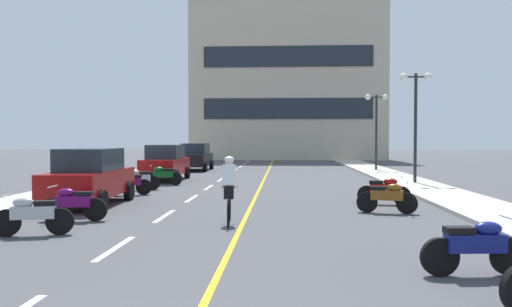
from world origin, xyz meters
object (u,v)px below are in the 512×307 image
at_px(parked_car_near, 90,177).
at_px(motorcycle_5, 384,190).
at_px(motorcycle_6, 128,183).
at_px(motorcycle_3, 74,203).
at_px(cyclist_rider, 229,188).
at_px(street_lamp_far, 376,114).
at_px(street_lamp_mid, 416,102).
at_px(parked_car_mid, 166,162).
at_px(motorcycle_1, 476,246).
at_px(motorcycle_2, 33,214).
at_px(motorcycle_7, 139,179).
at_px(parked_car_far, 196,157).
at_px(motorcycle_8, 163,175).
at_px(motorcycle_4, 387,197).

bearing_deg(parked_car_near, motorcycle_5, 4.72).
bearing_deg(motorcycle_6, motorcycle_3, -85.89).
relative_size(parked_car_near, cyclist_rider, 2.40).
relative_size(street_lamp_far, motorcycle_6, 2.97).
distance_m(street_lamp_mid, motorcycle_6, 13.26).
relative_size(parked_car_mid, cyclist_rider, 2.38).
height_order(street_lamp_mid, motorcycle_3, street_lamp_mid).
bearing_deg(cyclist_rider, motorcycle_1, -45.97).
xyz_separation_m(motorcycle_3, motorcycle_6, (-0.42, 5.80, 0.00)).
height_order(motorcycle_2, motorcycle_7, same).
bearing_deg(cyclist_rider, motorcycle_3, 178.34).
relative_size(parked_car_mid, parked_car_far, 1.00).
bearing_deg(motorcycle_8, cyclist_rider, -67.31).
distance_m(motorcycle_5, motorcycle_8, 10.57).
height_order(parked_car_near, motorcycle_5, parked_car_near).
distance_m(street_lamp_far, motorcycle_3, 23.15).
xyz_separation_m(motorcycle_1, motorcycle_8, (-8.45, 14.33, 0.00)).
height_order(street_lamp_far, motorcycle_2, street_lamp_far).
xyz_separation_m(motorcycle_1, motorcycle_6, (-8.80, 10.41, 0.00)).
distance_m(motorcycle_4, cyclist_rider, 4.76).
relative_size(street_lamp_far, motorcycle_4, 2.89).
bearing_deg(parked_car_near, cyclist_rider, -32.85).
distance_m(motorcycle_3, motorcycle_6, 5.81).
height_order(street_lamp_far, motorcycle_1, street_lamp_far).
xyz_separation_m(street_lamp_mid, motorcycle_8, (-11.53, -0.96, -3.33)).
bearing_deg(motorcycle_6, cyclist_rider, -52.99).
relative_size(parked_car_near, parked_car_mid, 1.01).
distance_m(parked_car_mid, motorcycle_6, 6.68).
distance_m(motorcycle_4, motorcycle_6, 9.63).
height_order(motorcycle_3, motorcycle_5, same).
height_order(street_lamp_far, parked_car_far, street_lamp_far).
bearing_deg(motorcycle_7, motorcycle_8, 77.79).
xyz_separation_m(parked_car_mid, parked_car_far, (0.13, 7.94, 0.00)).
bearing_deg(motorcycle_2, motorcycle_3, 87.56).
distance_m(parked_car_near, motorcycle_2, 4.97).
relative_size(motorcycle_1, motorcycle_3, 1.00).
xyz_separation_m(motorcycle_3, motorcycle_8, (-0.07, 9.72, 0.00)).
relative_size(parked_car_near, parked_car_far, 1.01).
bearing_deg(motorcycle_8, parked_car_near, -95.87).
height_order(parked_car_far, motorcycle_7, parked_car_far).
relative_size(motorcycle_2, cyclist_rider, 0.94).
bearing_deg(motorcycle_7, parked_car_mid, 90.90).
bearing_deg(street_lamp_far, motorcycle_8, -138.38).
bearing_deg(motorcycle_2, motorcycle_1, -17.64).
xyz_separation_m(motorcycle_3, cyclist_rider, (4.04, -0.12, 0.41)).
height_order(parked_car_far, motorcycle_8, parked_car_far).
distance_m(street_lamp_far, cyclist_rider, 21.50).
relative_size(street_lamp_mid, motorcycle_2, 3.01).
xyz_separation_m(motorcycle_2, motorcycle_7, (-0.46, 9.47, 0.00)).
xyz_separation_m(motorcycle_1, motorcycle_5, (0.29, 8.37, 0.00)).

